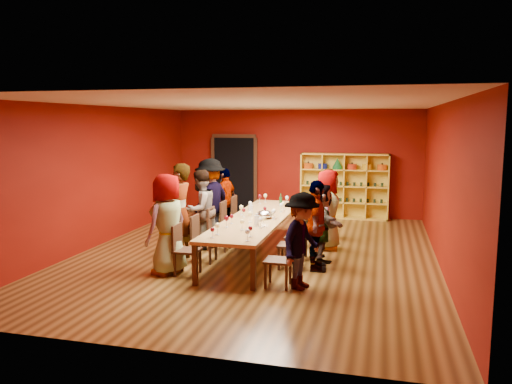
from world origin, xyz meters
TOP-DOWN VIEW (x-y plane):
  - room_shell at (0.00, 0.00)m, footprint 7.10×9.10m
  - tasting_table at (0.00, 0.00)m, footprint 1.10×4.50m
  - doorway at (-1.80, 4.43)m, footprint 1.40×0.17m
  - shelving_unit at (1.40, 4.32)m, footprint 2.40×0.40m
  - chair_person_left_0 at (-0.91, -1.66)m, footprint 0.42×0.42m
  - person_left_0 at (-1.19, -1.66)m, footprint 0.74×0.97m
  - chair_person_left_1 at (-0.91, -0.80)m, footprint 0.42×0.42m
  - person_left_1 at (-1.33, -0.80)m, footprint 0.57×0.73m
  - chair_person_left_2 at (-0.91, 0.11)m, footprint 0.42×0.42m
  - person_left_2 at (-1.25, 0.11)m, footprint 0.70×0.92m
  - chair_person_left_3 at (-0.91, 0.94)m, footprint 0.42×0.42m
  - person_left_3 at (-1.32, 0.94)m, footprint 0.81×1.28m
  - chair_person_left_4 at (-0.91, 1.78)m, footprint 0.42×0.42m
  - person_left_4 at (-1.23, 1.78)m, footprint 0.59×0.98m
  - chair_person_right_0 at (0.91, -1.88)m, footprint 0.42×0.42m
  - person_right_0 at (1.21, -1.88)m, footprint 0.70×1.08m
  - chair_person_right_1 at (0.91, -0.83)m, footprint 0.42×0.42m
  - person_right_1 at (1.30, -0.83)m, footprint 0.55×1.00m
  - chair_person_right_2 at (0.91, -0.16)m, footprint 0.42×0.42m
  - person_right_2 at (1.31, -0.16)m, footprint 0.91×1.43m
  - chair_person_right_3 at (0.91, 0.75)m, footprint 0.42×0.42m
  - person_right_3 at (1.33, 0.75)m, footprint 0.49×0.84m
  - chair_person_right_4 at (0.91, 1.62)m, footprint 0.42×0.42m
  - person_right_4 at (1.29, 1.62)m, footprint 0.46×0.61m
  - wine_glass_0 at (-0.31, -0.72)m, footprint 0.07×0.07m
  - wine_glass_1 at (-0.26, -0.04)m, footprint 0.08×0.08m
  - wine_glass_2 at (0.35, 0.03)m, footprint 0.08×0.08m
  - wine_glass_3 at (0.34, 0.97)m, footprint 0.07×0.07m
  - wine_glass_4 at (0.35, -2.00)m, footprint 0.08×0.08m
  - wine_glass_5 at (0.28, 1.71)m, footprint 0.08×0.08m
  - wine_glass_6 at (-0.28, 1.92)m, footprint 0.08×0.08m
  - wine_glass_7 at (0.31, -1.69)m, footprint 0.08×0.08m
  - wine_glass_8 at (0.31, -0.96)m, footprint 0.08×0.08m
  - wine_glass_9 at (-0.37, 0.87)m, footprint 0.07×0.07m
  - wine_glass_10 at (0.04, -1.22)m, footprint 0.08×0.08m
  - wine_glass_11 at (0.35, 0.72)m, footprint 0.08×0.08m
  - wine_glass_12 at (-0.27, -1.68)m, footprint 0.08×0.08m
  - wine_glass_13 at (0.10, 0.29)m, footprint 0.07×0.07m
  - wine_glass_14 at (-0.38, 0.18)m, footprint 0.08×0.08m
  - wine_glass_15 at (0.34, -0.85)m, footprint 0.08×0.08m
  - wine_glass_16 at (-0.30, -1.07)m, footprint 0.09×0.09m
  - wine_glass_17 at (-0.37, 1.71)m, footprint 0.09×0.09m
  - wine_glass_18 at (-0.28, -1.91)m, footprint 0.07×0.07m
  - wine_glass_19 at (0.36, -0.12)m, footprint 0.08×0.08m
  - wine_glass_20 at (-0.01, -0.51)m, footprint 0.09×0.09m
  - spittoon_bowl at (0.17, -0.06)m, footprint 0.32×0.32m
  - carafe_a at (-0.17, 0.13)m, footprint 0.13×0.13m
  - carafe_b at (0.20, -0.82)m, footprint 0.10×0.10m
  - wine_bottle at (0.17, 1.54)m, footprint 0.08×0.08m

SIDE VIEW (x-z plane):
  - chair_person_left_0 at x=-0.91m, z-range 0.05..0.94m
  - chair_person_left_1 at x=-0.91m, z-range 0.05..0.94m
  - chair_person_left_2 at x=-0.91m, z-range 0.05..0.94m
  - chair_person_left_3 at x=-0.91m, z-range 0.05..0.94m
  - chair_person_left_4 at x=-0.91m, z-range 0.05..0.94m
  - chair_person_right_0 at x=0.91m, z-range 0.05..0.94m
  - chair_person_right_1 at x=0.91m, z-range 0.05..0.94m
  - chair_person_right_2 at x=0.91m, z-range 0.05..0.94m
  - chair_person_right_3 at x=0.91m, z-range 0.05..0.94m
  - chair_person_right_4 at x=0.91m, z-range 0.05..0.94m
  - tasting_table at x=0.00m, z-range 0.32..1.07m
  - person_right_2 at x=1.31m, z-range 0.00..1.50m
  - person_right_0 at x=1.21m, z-range 0.00..1.56m
  - person_left_4 at x=-1.23m, z-range 0.00..1.56m
  - person_right_4 at x=1.29m, z-range 0.00..1.62m
  - person_right_1 at x=1.30m, z-range 0.00..1.63m
  - spittoon_bowl at x=0.17m, z-range 0.74..0.91m
  - person_left_2 at x=-1.25m, z-range 0.00..1.67m
  - person_right_3 at x=1.33m, z-range 0.00..1.67m
  - carafe_b at x=0.20m, z-range 0.74..0.97m
  - wine_bottle at x=0.17m, z-range 0.72..1.00m
  - carafe_a at x=-0.17m, z-range 0.74..1.00m
  - wine_glass_18 at x=-0.28m, z-range 0.79..0.97m
  - wine_glass_13 at x=0.10m, z-range 0.79..0.97m
  - wine_glass_9 at x=-0.37m, z-range 0.79..0.97m
  - wine_glass_0 at x=-0.31m, z-range 0.79..0.97m
  - wine_glass_3 at x=0.34m, z-range 0.79..0.97m
  - person_left_0 at x=-1.19m, z-range 0.00..1.77m
  - wine_glass_7 at x=0.31m, z-range 0.79..0.98m
  - wine_glass_1 at x=-0.26m, z-range 0.79..0.98m
  - wine_glass_2 at x=0.35m, z-range 0.79..0.98m
  - wine_glass_11 at x=0.35m, z-range 0.79..0.98m
  - wine_glass_15 at x=0.34m, z-range 0.79..0.99m
  - wine_glass_8 at x=0.31m, z-range 0.79..0.99m
  - wine_glass_10 at x=0.04m, z-range 0.79..0.99m
  - wine_glass_19 at x=0.36m, z-range 0.80..1.00m
  - wine_glass_4 at x=0.35m, z-range 0.80..1.00m
  - wine_glass_5 at x=0.28m, z-range 0.80..1.00m
  - wine_glass_6 at x=-0.28m, z-range 0.80..1.00m
  - wine_glass_12 at x=-0.27m, z-range 0.80..1.01m
  - wine_glass_14 at x=-0.38m, z-range 0.80..1.01m
  - wine_glass_20 at x=-0.01m, z-range 0.80..1.01m
  - wine_glass_17 at x=-0.37m, z-range 0.80..1.02m
  - wine_glass_16 at x=-0.30m, z-range 0.80..1.02m
  - person_left_3 at x=-1.32m, z-range 0.00..1.84m
  - person_left_1 at x=-1.33m, z-range 0.00..1.88m
  - shelving_unit at x=1.40m, z-range 0.08..1.88m
  - doorway at x=-1.80m, z-range -0.03..2.27m
  - room_shell at x=0.00m, z-range -0.02..3.02m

